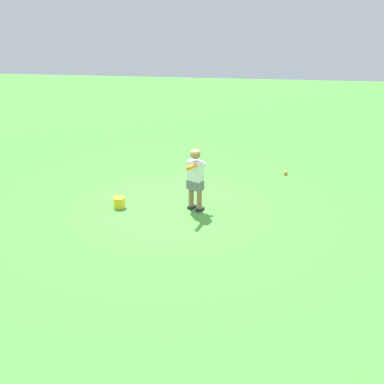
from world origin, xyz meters
name	(u,v)px	position (x,y,z in m)	size (l,w,h in m)	color
ground_plane	(175,209)	(0.00, 0.00, 0.00)	(40.00, 40.00, 0.00)	#479338
child_batter	(195,174)	(-0.34, -0.03, 0.65)	(0.32, 0.63, 1.08)	#232328
play_ball_center_lawn	(286,173)	(-1.93, -2.13, 0.04)	(0.08, 0.08, 0.08)	orange
toy_bucket	(119,202)	(0.97, 0.10, 0.10)	(0.22, 0.22, 0.19)	yellow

